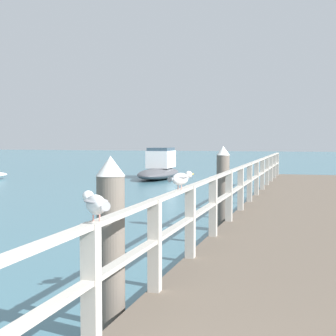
{
  "coord_description": "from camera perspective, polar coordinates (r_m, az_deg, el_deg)",
  "views": [
    {
      "loc": [
        0.34,
        -1.19,
        2.04
      ],
      "look_at": [
        -3.0,
        10.85,
        1.33
      ],
      "focal_mm": 57.35,
      "sensor_mm": 36.0,
      "label": 1
    }
  ],
  "objects": [
    {
      "name": "pier_deck",
      "position": [
        12.53,
        13.85,
        -5.16
      ],
      "size": [
        2.64,
        22.41,
        0.46
      ],
      "primitive_type": "cube",
      "color": "brown",
      "rests_on": "ground_plane"
    },
    {
      "name": "boat_3",
      "position": [
        26.77,
        -0.92,
        -0.04
      ],
      "size": [
        1.87,
        4.85,
        1.54
      ],
      "rotation": [
        0.0,
        0.0,
        0.03
      ],
      "color": "#4C4C51",
      "rests_on": "ground_plane"
    },
    {
      "name": "seagull_background",
      "position": [
        6.47,
        1.35,
        -1.1
      ],
      "size": [
        0.25,
        0.46,
        0.21
      ],
      "rotation": [
        0.0,
        0.0,
        5.89
      ],
      "color": "white",
      "rests_on": "pier_railing"
    },
    {
      "name": "pier_railing",
      "position": [
        12.53,
        8.22,
        -1.29
      ],
      "size": [
        0.12,
        20.93,
        0.95
      ],
      "color": "#B2ADA3",
      "rests_on": "pier_deck"
    },
    {
      "name": "dock_piling_near",
      "position": [
        5.43,
        -6.09,
        -8.48
      ],
      "size": [
        0.29,
        0.29,
        1.86
      ],
      "color": "#6B6056",
      "rests_on": "ground_plane"
    },
    {
      "name": "dock_piling_far",
      "position": [
        11.76,
        5.86,
        -2.15
      ],
      "size": [
        0.29,
        0.29,
        1.86
      ],
      "color": "#6B6056",
      "rests_on": "ground_plane"
    },
    {
      "name": "seagull_foreground",
      "position": [
        4.05,
        -7.71,
        -3.73
      ],
      "size": [
        0.36,
        0.38,
        0.21
      ],
      "rotation": [
        0.0,
        0.0,
        0.75
      ],
      "color": "white",
      "rests_on": "pier_railing"
    }
  ]
}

